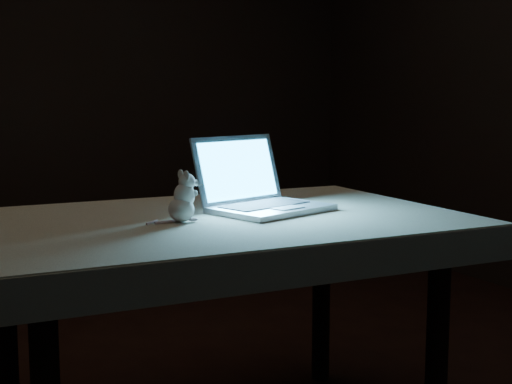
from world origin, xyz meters
TOP-DOWN VIEW (x-y plane):
  - back_wall at (0.00, 2.50)m, footprint 4.50×0.04m
  - table at (0.02, -0.26)m, footprint 1.35×0.89m
  - tablecloth at (-0.05, -0.28)m, footprint 1.51×1.08m
  - laptop at (0.21, -0.25)m, footprint 0.42×0.39m
  - plush_mouse at (-0.10, -0.29)m, footprint 0.11×0.11m

SIDE VIEW (x-z plane):
  - table at x=0.02m, z-range 0.00..0.71m
  - tablecloth at x=-0.05m, z-range 0.62..0.72m
  - plush_mouse at x=-0.10m, z-range 0.72..0.86m
  - laptop at x=0.21m, z-range 0.72..0.95m
  - back_wall at x=0.00m, z-range 0.00..2.60m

